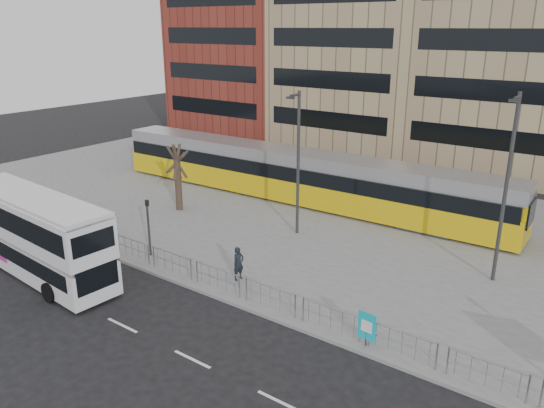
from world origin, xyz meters
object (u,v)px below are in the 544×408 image
Objects in this scene: tram at (295,175)px; lamp_post_west at (298,159)px; double_decker_bus at (36,232)px; lamp_post_east at (506,183)px; bare_tree at (176,141)px; pedestrian at (238,264)px; ad_panel at (367,327)px; traffic_light_west at (148,220)px.

lamp_post_west reaches higher than tram.
double_decker_bus is at bearing -104.10° from tram.
lamp_post_east is (14.62, -4.75, 3.08)m from tram.
bare_tree is (-19.66, -1.52, -0.22)m from lamp_post_east.
pedestrian is at bearing 34.71° from double_decker_bus.
lamp_post_east is 1.38× the size of bare_tree.
bare_tree is at bearing 71.72° from pedestrian.
pedestrian is 7.69m from lamp_post_west.
ad_panel is at bearing -105.81° from lamp_post_east.
double_decker_bus is 7.36× the size of ad_panel.
double_decker_bus is 0.35× the size of tram.
lamp_post_west is (4.57, 7.21, 2.55)m from traffic_light_west.
tram is at bearing 162.00° from lamp_post_east.
lamp_post_east reaches higher than traffic_light_west.
ad_panel is 12.38m from lamp_post_west.
lamp_post_east reaches higher than pedestrian.
tram is 12.80m from pedestrian.
lamp_post_east is (11.01, 0.48, 0.33)m from lamp_post_west.
bare_tree reaches higher than pedestrian.
pedestrian is 12.88m from lamp_post_east.
lamp_post_west is (-1.06, 6.66, 3.69)m from pedestrian.
lamp_post_west is at bearing -177.52° from lamp_post_east.
double_decker_bus reaches higher than ad_panel.
lamp_post_west is at bearing 61.43° from double_decker_bus.
ad_panel is at bearing -89.43° from pedestrian.
ad_panel is 0.22× the size of bare_tree.
lamp_post_west is at bearing 141.43° from ad_panel.
lamp_post_west reaches higher than ad_panel.
double_decker_bus is at bearing -83.73° from bare_tree.
pedestrian is at bearing 173.78° from ad_panel.
lamp_post_east reaches higher than ad_panel.
pedestrian is 11.85m from bare_tree.
lamp_post_east reaches higher than bare_tree.
pedestrian is at bearing -80.92° from lamp_post_west.
lamp_post_east is at bearing 2.48° from lamp_post_west.
ad_panel is 0.16× the size of lamp_post_east.
tram is 12.48m from traffic_light_west.
double_decker_bus is 16.50m from ad_panel.
bare_tree reaches higher than ad_panel.
ad_panel is 9.82m from lamp_post_east.
lamp_post_west is (3.61, -5.23, 2.75)m from tram.
tram is at bearing 33.19° from pedestrian.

